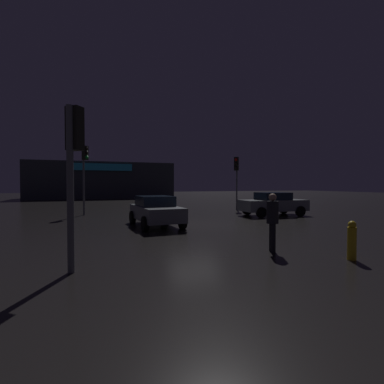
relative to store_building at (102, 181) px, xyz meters
The scene contains 9 objects.
ground_plane 30.53m from the store_building, 84.36° to the right, with size 120.00×120.00×0.00m, color black.
store_building is the anchor object (origin of this frame).
traffic_signal_opposite 24.24m from the store_building, 94.96° to the right, with size 0.41×0.43×4.36m.
traffic_signal_cross_left 36.64m from the store_building, 93.44° to the right, with size 0.41×0.43×3.67m.
traffic_signal_cross_right 25.45m from the store_building, 69.77° to the right, with size 0.42×0.43×4.04m.
car_near 30.39m from the store_building, 88.02° to the right, with size 2.07×3.92×1.40m.
car_far 29.79m from the store_building, 72.52° to the right, with size 4.16×2.05×1.44m.
pedestrian 36.63m from the store_building, 85.12° to the right, with size 0.43×0.43×1.69m.
fire_hydrant 38.27m from the store_building, 83.28° to the right, with size 0.22×0.22×1.01m.
Camera 1 is at (-4.89, -13.20, 1.95)m, focal length 26.94 mm.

